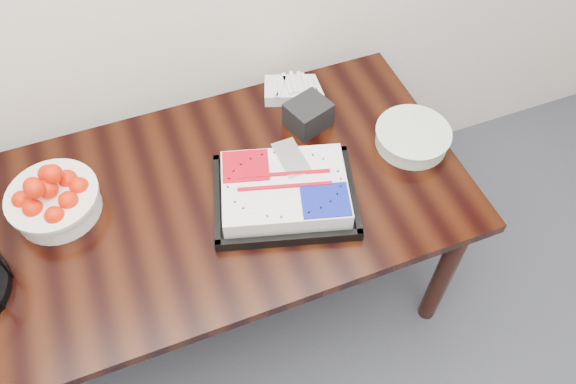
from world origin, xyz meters
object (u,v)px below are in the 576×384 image
object	(u,v)px
table	(198,216)
napkin_box	(308,115)
tangerine_bowl	(52,196)
plate_stack	(412,137)
cake_tray	(285,192)

from	to	relation	value
table	napkin_box	world-z (taller)	napkin_box
table	tangerine_bowl	distance (m)	0.47
plate_stack	napkin_box	world-z (taller)	napkin_box
tangerine_bowl	napkin_box	distance (m)	0.89
cake_tray	plate_stack	world-z (taller)	cake_tray
plate_stack	napkin_box	distance (m)	0.38
plate_stack	cake_tray	bearing A→B (deg)	-172.27
tangerine_bowl	plate_stack	bearing A→B (deg)	-7.29
cake_tray	napkin_box	world-z (taller)	napkin_box
tangerine_bowl	plate_stack	distance (m)	1.21
table	cake_tray	xyz separation A→B (m)	(0.28, -0.10, 0.13)
napkin_box	table	bearing A→B (deg)	-158.85
plate_stack	napkin_box	bearing A→B (deg)	145.00
cake_tray	tangerine_bowl	distance (m)	0.73
cake_tray	tangerine_bowl	world-z (taller)	tangerine_bowl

